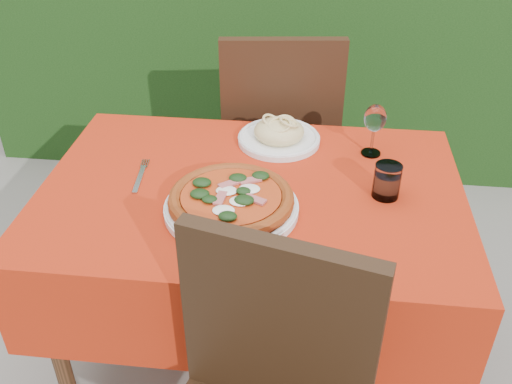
# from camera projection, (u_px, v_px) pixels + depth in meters

# --- Properties ---
(ground) EXTENTS (60.00, 60.00, 0.00)m
(ground) POSITION_uv_depth(u_px,v_px,m) (252.00, 355.00, 2.12)
(ground) COLOR slate
(ground) RESTS_ON ground
(dining_table) EXTENTS (1.26, 0.86, 0.75)m
(dining_table) POSITION_uv_depth(u_px,v_px,m) (251.00, 228.00, 1.78)
(dining_table) COLOR #4D2C18
(dining_table) RESTS_ON ground
(chair_far) EXTENTS (0.51, 0.51, 1.02)m
(chair_far) POSITION_uv_depth(u_px,v_px,m) (280.00, 133.00, 2.34)
(chair_far) COLOR black
(chair_far) RESTS_ON ground
(pizza_plate) EXTENTS (0.42, 0.42, 0.07)m
(pizza_plate) POSITION_uv_depth(u_px,v_px,m) (231.00, 202.00, 1.58)
(pizza_plate) COLOR white
(pizza_plate) RESTS_ON dining_table
(pasta_plate) EXTENTS (0.28, 0.28, 0.08)m
(pasta_plate) POSITION_uv_depth(u_px,v_px,m) (279.00, 134.00, 1.92)
(pasta_plate) COLOR white
(pasta_plate) RESTS_ON dining_table
(water_glass) EXTENTS (0.08, 0.08, 0.10)m
(water_glass) POSITION_uv_depth(u_px,v_px,m) (387.00, 182.00, 1.64)
(water_glass) COLOR silver
(water_glass) RESTS_ON dining_table
(wine_glass) EXTENTS (0.07, 0.07, 0.18)m
(wine_glass) POSITION_uv_depth(u_px,v_px,m) (375.00, 120.00, 1.80)
(wine_glass) COLOR silver
(wine_glass) RESTS_ON dining_table
(fork) EXTENTS (0.05, 0.21, 0.01)m
(fork) POSITION_uv_depth(u_px,v_px,m) (139.00, 179.00, 1.73)
(fork) COLOR #BBBBC3
(fork) RESTS_ON dining_table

